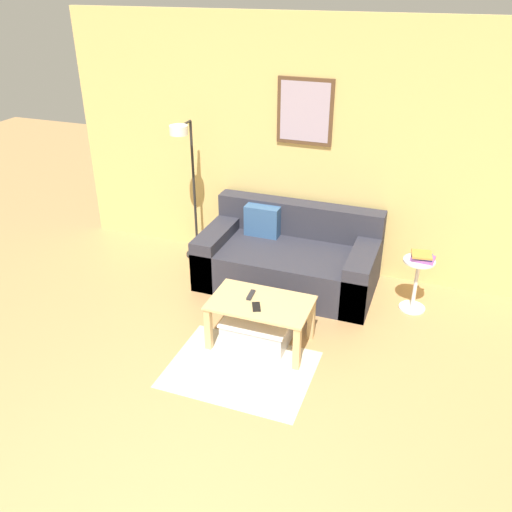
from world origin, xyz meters
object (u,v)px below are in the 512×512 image
book_stack (422,257)px  remote_control (251,295)px  storage_bin (257,331)px  side_table (416,280)px  coffee_table (261,311)px  couch (289,259)px  cell_phone (256,307)px  floor_lamp (187,176)px

book_stack → remote_control: (-1.31, -0.96, -0.13)m
storage_bin → side_table: bearing=39.7°
coffee_table → storage_bin: coffee_table is taller
couch → coffee_table: couch is taller
storage_bin → book_stack: 1.66m
coffee_table → book_stack: book_stack is taller
couch → storage_bin: 1.09m
remote_control → cell_phone: size_ratio=1.07×
storage_bin → cell_phone: 0.32m
side_table → remote_control: (-1.29, -0.95, 0.12)m
book_stack → floor_lamp: bearing=176.6°
side_table → cell_phone: size_ratio=3.76×
couch → storage_bin: (0.05, -1.08, -0.16)m
coffee_table → storage_bin: (-0.04, 0.01, -0.22)m
floor_lamp → cell_phone: floor_lamp is taller
couch → side_table: bearing=-3.1°
book_stack → side_table: bearing=-152.5°
couch → storage_bin: size_ratio=3.03×
storage_bin → side_table: side_table is taller
storage_bin → floor_lamp: size_ratio=0.37×
storage_bin → floor_lamp: floor_lamp is taller
floor_lamp → book_stack: (2.43, -0.15, -0.43)m
storage_bin → book_stack: book_stack is taller
coffee_table → floor_lamp: 1.82m
floor_lamp → book_stack: size_ratio=6.84×
floor_lamp → side_table: size_ratio=2.93×
coffee_table → cell_phone: (-0.01, -0.09, 0.09)m
storage_bin → remote_control: 0.33m
coffee_table → remote_control: size_ratio=5.67×
floor_lamp → side_table: floor_lamp is taller
remote_control → cell_phone: remote_control is taller
side_table → book_stack: book_stack is taller
coffee_table → side_table: size_ratio=1.62×
couch → cell_phone: (0.08, -1.17, 0.15)m
storage_bin → book_stack: bearing=39.5°
floor_lamp → side_table: bearing=-3.7°
floor_lamp → storage_bin: bearing=-44.2°
book_stack → storage_bin: bearing=-140.5°
storage_bin → floor_lamp: bearing=135.8°
side_table → book_stack: (0.02, 0.01, 0.24)m
book_stack → cell_phone: 1.64m
coffee_table → remote_control: (-0.11, 0.06, 0.10)m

